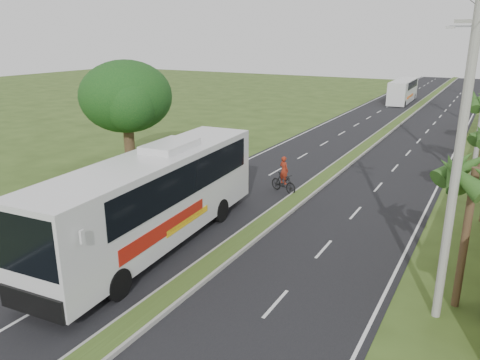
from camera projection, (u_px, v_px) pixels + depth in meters
The scene contains 11 objects.
ground at pixel (193, 280), 18.02m from camera, with size 180.00×180.00×0.00m, color #32471A.
road_asphalt at pixel (347, 162), 34.69m from camera, with size 14.00×160.00×0.02m, color black.
median_strip at pixel (347, 161), 34.67m from camera, with size 1.20×160.00×0.18m.
lane_edge_left at pixel (266, 151), 37.81m from camera, with size 0.12×160.00×0.01m, color silver.
lane_edge_right at pixel (444, 174), 31.58m from camera, with size 0.12×160.00×0.01m, color silver.
palm_verge_a at pixel (475, 175), 14.93m from camera, with size 2.40×2.40×5.45m.
shade_tree at pixel (125, 99), 30.50m from camera, with size 6.30×6.00×7.54m.
utility_pole_a at pixel (459, 152), 14.05m from camera, with size 1.60×0.28×11.00m.
coach_bus_main at pixel (156, 193), 20.34m from camera, with size 3.89×13.90×4.44m.
coach_bus_far at pixel (403, 90), 64.41m from camera, with size 2.53×10.64×3.09m.
motorcyclist at pixel (284, 180), 27.77m from camera, with size 2.03×1.19×2.23m.
Camera 1 is at (9.39, -13.14, 9.04)m, focal length 35.00 mm.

